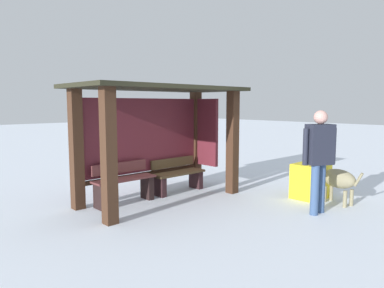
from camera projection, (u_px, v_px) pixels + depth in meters
name	position (u px, v px, depth m)	size (l,w,h in m)	color
ground_plane	(162.00, 200.00, 7.11)	(60.00, 60.00, 0.00)	white
bus_shelter	(159.00, 122.00, 7.13)	(3.46, 1.64, 2.24)	#3E2719
bench_left_inside	(124.00, 184.00, 6.82)	(1.24, 0.35, 0.78)	#582B2B
bench_center_inside	(178.00, 176.00, 7.74)	(1.24, 0.40, 0.72)	#45341F
person_walking	(319.00, 153.00, 6.12)	(0.60, 0.44, 1.79)	#212432
dog	(335.00, 178.00, 6.85)	(0.45, 1.05, 0.69)	gray
grit_bin	(311.00, 181.00, 7.23)	(0.70, 0.56, 0.70)	yellow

